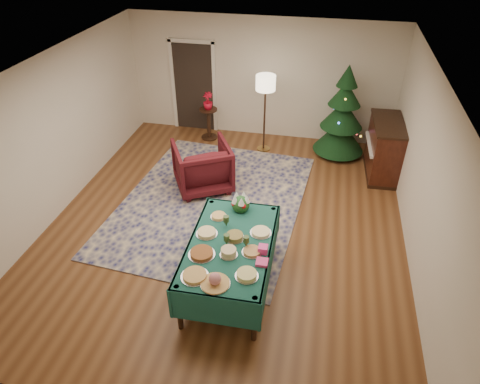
% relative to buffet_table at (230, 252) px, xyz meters
% --- Properties ---
extents(room_shell, '(7.00, 7.00, 7.00)m').
position_rel_buffet_table_xyz_m(room_shell, '(-0.39, 1.40, 0.73)').
color(room_shell, '#593319').
rests_on(room_shell, ground).
extents(doorway, '(1.08, 0.04, 2.16)m').
position_rel_buffet_table_xyz_m(doorway, '(-1.99, 4.88, 0.47)').
color(doorway, black).
rests_on(doorway, ground).
extents(rug, '(3.53, 4.44, 0.02)m').
position_rel_buffet_table_xyz_m(rug, '(-0.80, 1.91, -0.61)').
color(rug, '#151A51').
rests_on(rug, ground).
extents(buffet_table, '(1.21, 2.02, 0.78)m').
position_rel_buffet_table_xyz_m(buffet_table, '(0.00, 0.00, 0.00)').
color(buffet_table, black).
rests_on(buffet_table, ground).
extents(platter_0, '(0.36, 0.36, 0.05)m').
position_rel_buffet_table_xyz_m(platter_0, '(-0.29, -0.71, 0.18)').
color(platter_0, silver).
rests_on(platter_0, buffet_table).
extents(platter_1, '(0.37, 0.37, 0.17)m').
position_rel_buffet_table_xyz_m(platter_1, '(-0.01, -0.77, 0.22)').
color(platter_1, silver).
rests_on(platter_1, buffet_table).
extents(platter_2, '(0.30, 0.30, 0.06)m').
position_rel_buffet_table_xyz_m(platter_2, '(0.34, -0.57, 0.18)').
color(platter_2, silver).
rests_on(platter_2, buffet_table).
extents(platter_3, '(0.36, 0.36, 0.05)m').
position_rel_buffet_table_xyz_m(platter_3, '(-0.32, -0.30, 0.18)').
color(platter_3, silver).
rests_on(platter_3, buffet_table).
extents(platter_4, '(0.24, 0.24, 0.11)m').
position_rel_buffet_table_xyz_m(platter_4, '(0.03, -0.24, 0.20)').
color(platter_4, silver).
rests_on(platter_4, buffet_table).
extents(platter_5, '(0.28, 0.28, 0.04)m').
position_rel_buffet_table_xyz_m(platter_5, '(0.33, -0.13, 0.17)').
color(platter_5, silver).
rests_on(platter_5, buffet_table).
extents(platter_6, '(0.31, 0.31, 0.05)m').
position_rel_buffet_table_xyz_m(platter_6, '(-0.37, 0.12, 0.18)').
color(platter_6, silver).
rests_on(platter_6, buffet_table).
extents(platter_7, '(0.27, 0.27, 0.07)m').
position_rel_buffet_table_xyz_m(platter_7, '(0.04, 0.11, 0.19)').
color(platter_7, silver).
rests_on(platter_7, buffet_table).
extents(platter_8, '(0.31, 0.31, 0.04)m').
position_rel_buffet_table_xyz_m(platter_8, '(0.37, 0.30, 0.17)').
color(platter_8, silver).
rests_on(platter_8, buffet_table).
extents(platter_9, '(0.25, 0.25, 0.04)m').
position_rel_buffet_table_xyz_m(platter_9, '(-0.30, 0.53, 0.17)').
color(platter_9, silver).
rests_on(platter_9, buffet_table).
extents(goblet_0, '(0.08, 0.08, 0.18)m').
position_rel_buffet_table_xyz_m(goblet_0, '(-0.14, 0.35, 0.25)').
color(goblet_0, '#2D471E').
rests_on(goblet_0, buffet_table).
extents(goblet_1, '(0.08, 0.08, 0.18)m').
position_rel_buffet_table_xyz_m(goblet_1, '(0.23, -0.03, 0.25)').
color(goblet_1, '#2D471E').
rests_on(goblet_1, buffet_table).
extents(goblet_2, '(0.08, 0.08, 0.18)m').
position_rel_buffet_table_xyz_m(goblet_2, '(-0.04, -0.05, 0.25)').
color(goblet_2, '#2D471E').
rests_on(goblet_2, buffet_table).
extents(napkin_stack, '(0.16, 0.16, 0.04)m').
position_rel_buffet_table_xyz_m(napkin_stack, '(0.49, -0.30, 0.17)').
color(napkin_stack, '#EE4289').
rests_on(napkin_stack, buffet_table).
extents(gift_box, '(0.13, 0.13, 0.10)m').
position_rel_buffet_table_xyz_m(gift_box, '(0.47, -0.09, 0.21)').
color(gift_box, '#F6449C').
rests_on(gift_box, buffet_table).
extents(centerpiece, '(0.28, 0.28, 0.32)m').
position_rel_buffet_table_xyz_m(centerpiece, '(-0.01, 0.78, 0.29)').
color(centerpiece, '#1E4C1E').
rests_on(centerpiece, buffet_table).
extents(armchair, '(1.34, 1.31, 1.03)m').
position_rel_buffet_table_xyz_m(armchair, '(-1.09, 2.38, -0.10)').
color(armchair, '#440E13').
rests_on(armchair, ground).
extents(floor_lamp, '(0.41, 0.41, 1.71)m').
position_rel_buffet_table_xyz_m(floor_lamp, '(-0.19, 4.13, 0.83)').
color(floor_lamp, '#A57F3F').
rests_on(floor_lamp, ground).
extents(side_table, '(0.41, 0.41, 0.74)m').
position_rel_buffet_table_xyz_m(side_table, '(-1.53, 4.42, -0.26)').
color(side_table, black).
rests_on(side_table, ground).
extents(potted_plant, '(0.22, 0.39, 0.22)m').
position_rel_buffet_table_xyz_m(potted_plant, '(-1.53, 4.42, 0.22)').
color(potted_plant, red).
rests_on(potted_plant, side_table).
extents(christmas_tree, '(1.41, 1.41, 1.99)m').
position_rel_buffet_table_xyz_m(christmas_tree, '(1.45, 4.30, 0.27)').
color(christmas_tree, black).
rests_on(christmas_tree, ground).
extents(piano, '(0.67, 1.33, 1.13)m').
position_rel_buffet_table_xyz_m(piano, '(2.32, 3.63, -0.07)').
color(piano, black).
rests_on(piano, ground).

